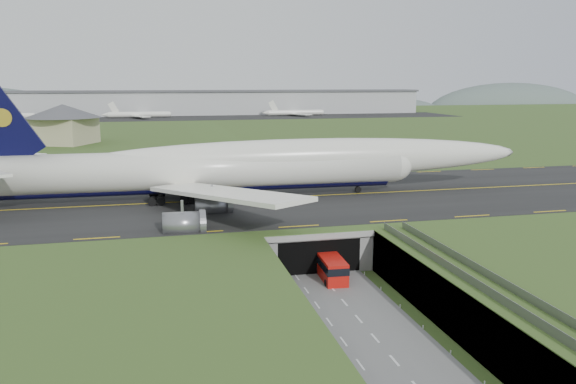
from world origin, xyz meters
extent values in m
plane|color=#3B5020|center=(0.00, 0.00, 0.00)|extent=(900.00, 900.00, 0.00)
cube|color=gray|center=(0.00, 0.00, 3.00)|extent=(800.00, 800.00, 6.00)
cube|color=slate|center=(0.00, -7.50, 0.10)|extent=(12.00, 75.00, 0.20)
cube|color=black|center=(0.00, 33.00, 6.09)|extent=(800.00, 44.00, 0.18)
cube|color=gray|center=(0.00, 19.00, 5.50)|extent=(16.00, 22.00, 1.00)
cube|color=gray|center=(-7.00, 19.00, 3.00)|extent=(2.00, 22.00, 6.00)
cube|color=gray|center=(7.00, 19.00, 3.00)|extent=(2.00, 22.00, 6.00)
cube|color=black|center=(0.00, 14.00, 2.50)|extent=(12.00, 12.00, 5.00)
cube|color=#A8A8A3|center=(0.00, 7.95, 5.60)|extent=(17.00, 0.50, 0.80)
cube|color=#A8A8A3|center=(11.00, -18.50, 5.80)|extent=(3.00, 53.00, 0.50)
cube|color=gray|center=(9.60, -18.50, 6.55)|extent=(0.06, 53.00, 1.00)
cube|color=gray|center=(12.40, -18.50, 6.55)|extent=(0.06, 53.00, 1.00)
cylinder|color=#A8A8A3|center=(11.00, -28.00, 2.80)|extent=(0.90, 0.90, 5.60)
cylinder|color=#A8A8A3|center=(11.00, -16.00, 2.80)|extent=(0.90, 0.90, 5.60)
cylinder|color=#A8A8A3|center=(11.00, -4.00, 2.80)|extent=(0.90, 0.90, 5.60)
cylinder|color=white|center=(-13.85, 34.53, 11.51)|extent=(72.55, 8.25, 6.82)
sphere|color=white|center=(22.36, 33.81, 11.51)|extent=(6.81, 6.81, 6.68)
ellipsoid|color=white|center=(5.70, 34.14, 13.04)|extent=(83.62, 7.93, 7.16)
ellipsoid|color=black|center=(21.29, 33.83, 12.36)|extent=(4.83, 3.08, 2.39)
cylinder|color=black|center=(-13.85, 34.53, 8.85)|extent=(68.85, 4.23, 2.86)
cube|color=white|center=(-11.39, 51.52, 10.44)|extent=(22.89, 31.18, 2.87)
cube|color=white|center=(-46.71, 43.17, 13.10)|extent=(9.90, 12.58, 1.09)
cube|color=white|center=(-12.06, 17.44, 10.44)|extent=(21.94, 31.56, 2.87)
cube|color=black|center=(-46.34, 35.17, 19.49)|extent=(13.56, 0.91, 15.07)
cylinder|color=gold|center=(-45.80, 35.16, 21.09)|extent=(3.00, 0.80, 2.98)
cylinder|color=slate|center=(-12.88, 44.63, 7.14)|extent=(5.61, 3.62, 3.52)
cylinder|color=slate|center=(-17.69, 55.91, 7.14)|extent=(5.61, 3.62, 3.52)
cylinder|color=slate|center=(-13.28, 24.39, 7.14)|extent=(5.61, 3.62, 3.52)
cylinder|color=slate|center=(-18.54, 13.31, 7.14)|extent=(5.61, 3.62, 3.52)
cylinder|color=black|center=(15.11, 33.95, 6.77)|extent=(1.18, 0.56, 1.17)
cube|color=black|center=(-18.65, 34.62, 6.93)|extent=(6.54, 7.58, 1.49)
cube|color=red|center=(0.98, 5.58, 1.74)|extent=(3.24, 7.83, 3.08)
cube|color=black|center=(0.98, 5.58, 2.36)|extent=(3.31, 7.94, 1.03)
cube|color=black|center=(0.98, 5.58, 0.46)|extent=(3.01, 7.31, 0.51)
cylinder|color=black|center=(-0.48, 3.08, 0.56)|extent=(0.40, 0.94, 0.92)
cylinder|color=black|center=(-0.23, 8.21, 0.56)|extent=(0.40, 0.94, 0.92)
cylinder|color=black|center=(2.19, 2.95, 0.56)|extent=(0.40, 0.94, 0.92)
cylinder|color=black|center=(2.43, 8.08, 0.56)|extent=(0.40, 0.94, 0.92)
cube|color=tan|center=(-52.04, 137.46, 10.48)|extent=(22.29, 22.29, 8.97)
cone|color=#4C4C51|center=(-52.04, 137.46, 17.21)|extent=(32.70, 32.70, 4.48)
cube|color=#B2B2B2|center=(0.00, 300.00, 13.50)|extent=(300.00, 22.00, 15.00)
cube|color=#4C4C51|center=(0.00, 300.00, 21.00)|extent=(302.00, 24.00, 1.20)
cube|color=black|center=(0.00, 270.00, 6.14)|extent=(320.00, 50.00, 0.08)
cylinder|color=white|center=(-105.80, 275.00, 8.18)|extent=(34.00, 3.20, 3.20)
cylinder|color=white|center=(-31.36, 275.00, 8.18)|extent=(34.00, 3.20, 3.20)
cylinder|color=white|center=(62.35, 275.00, 8.18)|extent=(34.00, 3.20, 3.20)
ellipsoid|color=#51625D|center=(120.00, 430.00, -4.00)|extent=(260.00, 91.00, 44.00)
ellipsoid|color=#51625D|center=(320.00, 430.00, -4.00)|extent=(180.00, 63.00, 60.00)
camera|label=1|loc=(-21.48, -64.57, 26.79)|focal=35.00mm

